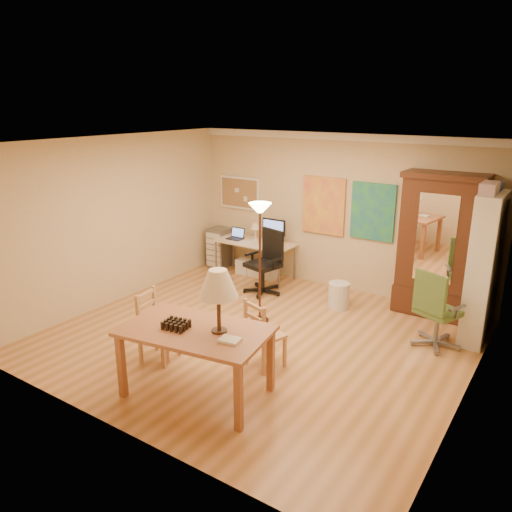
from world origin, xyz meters
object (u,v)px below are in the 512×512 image
Objects in this scene: computer_desk at (257,255)px; bookshelf at (483,269)px; office_chair_green at (435,326)px; armoire at (438,255)px; office_chair_black at (264,276)px; dining_table at (204,317)px.

bookshelf is at bearing -6.99° from computer_desk.
office_chair_green is 0.49× the size of armoire.
computer_desk is 0.85m from office_chair_black.
armoire is 1.07× the size of bookshelf.
armoire is (-0.32, 1.11, 0.67)m from office_chair_green.
bookshelf reaches higher than computer_desk.
dining_table is 1.16× the size of computer_desk.
dining_table is 4.09m from computer_desk.
bookshelf is (2.25, 3.17, 0.07)m from dining_table.
office_chair_green is (3.57, -1.03, -0.13)m from computer_desk.
dining_table is at bearing -64.66° from computer_desk.
office_chair_green is at bearing 55.11° from dining_table.
office_chair_black is 0.53× the size of bookshelf.
computer_desk is 4.06m from bookshelf.
dining_table reaches higher than office_chair_green.
computer_desk is 1.39× the size of office_chair_green.
bookshelf is at bearing -37.98° from armoire.
office_chair_black is 3.50m from bookshelf.
computer_desk reaches higher than office_chair_green.
armoire is (3.25, 0.08, 0.54)m from computer_desk.
dining_table is at bearing -69.03° from office_chair_black.
bookshelf is at bearing 54.66° from dining_table.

